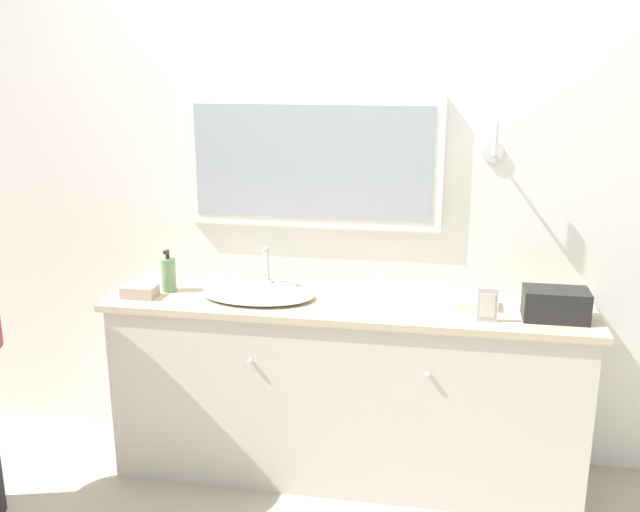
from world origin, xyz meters
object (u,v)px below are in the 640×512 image
(soap_bottle, at_px, (169,274))
(picture_frame, at_px, (488,305))
(appliance_box, at_px, (556,304))
(sink_basin, at_px, (258,293))

(soap_bottle, distance_m, picture_frame, 1.43)
(appliance_box, height_order, picture_frame, picture_frame)
(sink_basin, height_order, soap_bottle, soap_bottle)
(sink_basin, bearing_deg, picture_frame, -7.69)
(sink_basin, height_order, appliance_box, sink_basin)
(sink_basin, relative_size, appliance_box, 1.96)
(appliance_box, xyz_separation_m, picture_frame, (-0.28, -0.08, 0.01))
(soap_bottle, bearing_deg, appliance_box, -2.37)
(appliance_box, bearing_deg, soap_bottle, 177.63)
(appliance_box, bearing_deg, picture_frame, -164.14)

